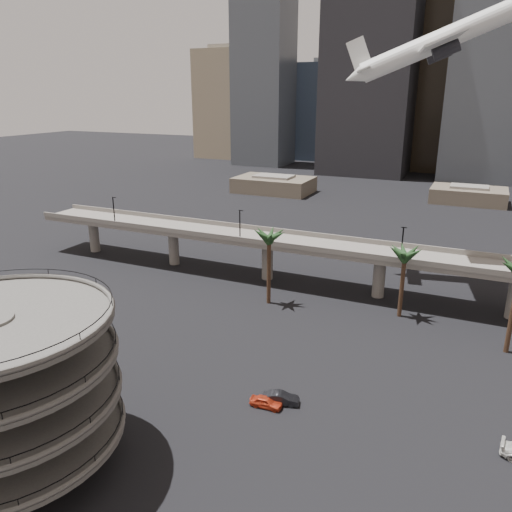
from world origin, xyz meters
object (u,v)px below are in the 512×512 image
at_px(airborne_jet, 441,41).
at_px(car_b, 281,398).
at_px(overpass, 321,251).
at_px(car_a, 266,402).

distance_m(airborne_jet, car_b, 69.04).
bearing_deg(overpass, car_b, -79.31).
xyz_separation_m(overpass, car_b, (7.20, -38.14, -6.61)).
relative_size(overpass, car_a, 33.23).
relative_size(overpass, airborne_jet, 3.77).
distance_m(overpass, airborne_jet, 42.73).
distance_m(airborne_jet, car_a, 70.30).
distance_m(overpass, car_b, 39.38).
bearing_deg(airborne_jet, car_b, -110.28).
height_order(airborne_jet, car_a, airborne_jet).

